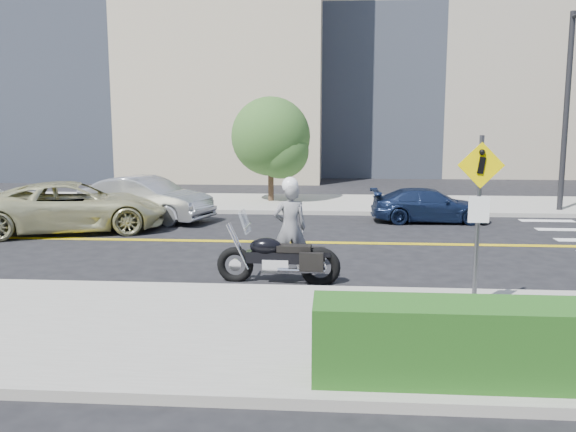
# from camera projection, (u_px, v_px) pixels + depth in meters

# --- Properties ---
(ground_plane) EXTENTS (120.00, 120.00, 0.00)m
(ground_plane) POSITION_uv_depth(u_px,v_px,m) (271.00, 242.00, 17.14)
(ground_plane) COLOR black
(ground_plane) RESTS_ON ground
(sidewalk_near) EXTENTS (60.00, 5.00, 0.15)m
(sidewalk_near) POSITION_uv_depth(u_px,v_px,m) (223.00, 330.00, 9.74)
(sidewalk_near) COLOR #9E9B91
(sidewalk_near) RESTS_ON ground_plane
(sidewalk_far) EXTENTS (60.00, 5.00, 0.15)m
(sidewalk_far) POSITION_uv_depth(u_px,v_px,m) (290.00, 203.00, 24.52)
(sidewalk_far) COLOR #9E9B91
(sidewalk_far) RESTS_ON ground_plane
(building_mid) EXTENTS (18.00, 14.00, 20.00)m
(building_mid) POSITION_uv_depth(u_px,v_px,m) (430.00, 20.00, 40.59)
(building_mid) COLOR #A39984
(building_mid) RESTS_ON ground_plane
(pedestrian_sign) EXTENTS (0.78, 0.08, 3.00)m
(pedestrian_sign) POSITION_uv_depth(u_px,v_px,m) (479.00, 206.00, 10.31)
(pedestrian_sign) COLOR #4C4C51
(pedestrian_sign) RESTS_ON sidewalk_near
(motorcyclist) EXTENTS (0.83, 0.64, 2.16)m
(motorcyclist) POSITION_uv_depth(u_px,v_px,m) (290.00, 226.00, 13.52)
(motorcyclist) COLOR #ADADB2
(motorcyclist) RESTS_ON ground
(motorcycle) EXTENTS (2.55, 0.85, 1.53)m
(motorcycle) POSITION_uv_depth(u_px,v_px,m) (279.00, 247.00, 12.77)
(motorcycle) COLOR black
(motorcycle) RESTS_ON ground
(suv) EXTENTS (6.07, 4.18, 1.54)m
(suv) POSITION_uv_depth(u_px,v_px,m) (74.00, 207.00, 18.63)
(suv) COLOR beige
(suv) RESTS_ON ground
(parked_car_silver) EXTENTS (4.83, 2.88, 1.50)m
(parked_car_silver) POSITION_uv_depth(u_px,v_px,m) (146.00, 199.00, 20.60)
(parked_car_silver) COLOR #919398
(parked_car_silver) RESTS_ON ground
(parked_car_blue) EXTENTS (3.95, 1.75, 1.13)m
(parked_car_blue) POSITION_uv_depth(u_px,v_px,m) (429.00, 205.00, 20.41)
(parked_car_blue) COLOR #172446
(parked_car_blue) RESTS_ON ground
(tree_far_a) EXTENTS (3.17, 3.17, 4.33)m
(tree_far_a) POSITION_uv_depth(u_px,v_px,m) (271.00, 137.00, 24.37)
(tree_far_a) COLOR #382619
(tree_far_a) RESTS_ON ground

